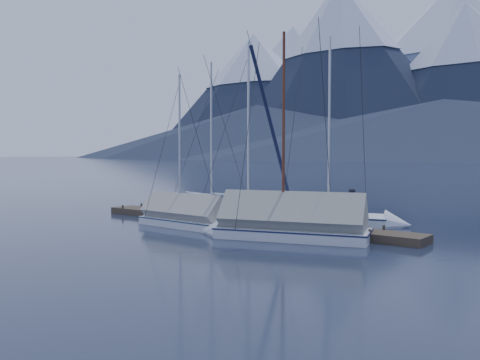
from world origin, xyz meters
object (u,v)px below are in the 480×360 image
object	(u,v)px
sailboat_open_left	(217,211)
person	(353,208)
sailboat_open_mid	(255,216)
sailboat_covered_far	(179,218)
sailboat_covered_near	(280,227)
sailboat_open_right	(339,221)

from	to	relation	value
sailboat_open_left	person	world-z (taller)	sailboat_open_left
sailboat_open_mid	sailboat_covered_far	size ratio (longest dim) A/B	1.30
sailboat_covered_far	person	bearing A→B (deg)	17.03
sailboat_open_mid	sailboat_covered_near	bearing A→B (deg)	-44.24
sailboat_open_left	sailboat_open_right	world-z (taller)	sailboat_open_right
sailboat_open_mid	sailboat_covered_near	size ratio (longest dim) A/B	1.11
sailboat_open_mid	person	distance (m)	6.79
sailboat_open_left	sailboat_covered_far	world-z (taller)	sailboat_open_left
sailboat_open_left	sailboat_covered_near	size ratio (longest dim) A/B	1.03
sailboat_open_right	sailboat_covered_near	world-z (taller)	sailboat_open_right
sailboat_open_right	person	world-z (taller)	sailboat_open_right
sailboat_open_mid	sailboat_open_right	world-z (taller)	sailboat_open_mid
sailboat_open_mid	sailboat_open_left	bearing A→B (deg)	173.61
sailboat_open_left	sailboat_covered_near	world-z (taller)	sailboat_open_left
sailboat_open_mid	person	bearing A→B (deg)	-15.62
sailboat_covered_near	person	bearing A→B (deg)	48.73
person	sailboat_open_left	bearing A→B (deg)	74.75
sailboat_covered_near	sailboat_covered_far	xyz separation A→B (m)	(-5.84, -0.02, -0.08)
sailboat_open_left	person	xyz separation A→B (m)	(9.48, -2.15, 1.00)
sailboat_open_left	sailboat_open_mid	world-z (taller)	sailboat_open_mid
sailboat_covered_near	sailboat_open_mid	bearing A→B (deg)	135.76
sailboat_open_left	sailboat_open_mid	size ratio (longest dim) A/B	0.92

